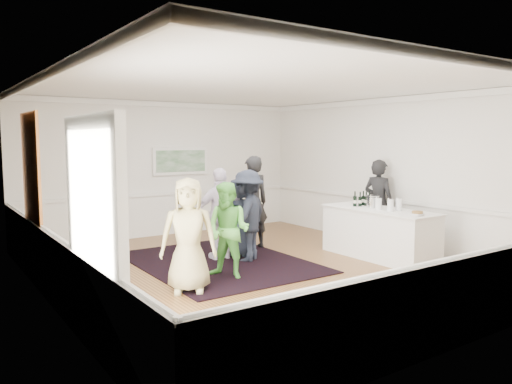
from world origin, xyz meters
TOP-DOWN VIEW (x-y plane):
  - floor at (0.00, 0.00)m, footprint 8.00×8.00m
  - ceiling at (0.00, 0.00)m, footprint 7.00×8.00m
  - wall_left at (-3.50, 0.00)m, footprint 0.02×8.00m
  - wall_right at (3.50, 0.00)m, footprint 0.02×8.00m
  - wall_back at (0.00, 4.00)m, footprint 7.00×0.02m
  - wall_front at (0.00, -4.00)m, footprint 7.00×0.02m
  - wainscoting at (0.00, 0.00)m, footprint 7.00×8.00m
  - mirror at (-3.45, 1.30)m, footprint 0.05×1.25m
  - doorway at (-3.45, -1.90)m, footprint 0.10×1.78m
  - landscape_painting at (0.40, 3.95)m, footprint 1.44×0.06m
  - area_rug at (-0.33, 0.84)m, footprint 2.86×3.74m
  - serving_table at (2.43, -0.59)m, footprint 0.90×2.37m
  - bartender at (3.20, 0.13)m, footprint 0.57×0.76m
  - guest_tan at (-1.62, -0.47)m, footprint 1.01×0.89m
  - guest_green at (-0.72, -0.14)m, footprint 0.92×0.98m
  - guest_lilac at (-0.16, 1.05)m, footprint 1.09×0.58m
  - guest_dark_a at (0.19, 0.66)m, footprint 1.29×1.15m
  - guest_dark_b at (0.86, 1.51)m, footprint 0.78×0.57m
  - guest_navy at (0.23, 1.03)m, footprint 0.89×0.89m
  - wine_bottles at (2.48, -0.05)m, footprint 0.42×0.25m
  - juice_pitchers at (2.42, -0.83)m, footprint 0.35×0.40m
  - ice_bucket at (2.43, -0.40)m, footprint 0.26×0.26m
  - nut_bowl at (2.32, -1.55)m, footprint 0.24×0.24m

SIDE VIEW (x-z plane):
  - floor at x=0.00m, z-range 0.00..0.00m
  - area_rug at x=-0.33m, z-range 0.00..0.02m
  - serving_table at x=2.43m, z-range 0.00..0.96m
  - wainscoting at x=0.00m, z-range 0.00..1.00m
  - guest_navy at x=0.23m, z-range 0.00..1.56m
  - guest_green at x=-0.72m, z-range 0.00..1.60m
  - guest_dark_a at x=0.19m, z-range 0.00..1.74m
  - guest_tan at x=-1.62m, z-range 0.00..1.74m
  - guest_lilac at x=-0.16m, z-range 0.00..1.76m
  - bartender at x=3.20m, z-range 0.00..1.88m
  - guest_dark_b at x=0.86m, z-range 0.00..1.96m
  - nut_bowl at x=2.32m, z-range 0.96..1.04m
  - ice_bucket at x=2.43m, z-range 0.95..1.20m
  - juice_pitchers at x=2.42m, z-range 0.96..1.20m
  - wine_bottles at x=2.48m, z-range 0.96..1.27m
  - doorway at x=-3.45m, z-range 0.14..2.70m
  - wall_left at x=-3.50m, z-range 0.00..3.20m
  - wall_right at x=3.50m, z-range 0.00..3.20m
  - wall_back at x=0.00m, z-range 0.00..3.20m
  - wall_front at x=0.00m, z-range 0.00..3.20m
  - landscape_painting at x=0.40m, z-range 1.45..2.11m
  - mirror at x=-3.45m, z-range 0.88..2.73m
  - ceiling at x=0.00m, z-range 3.19..3.21m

